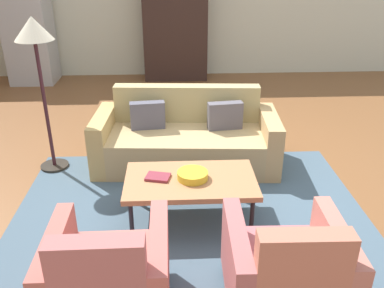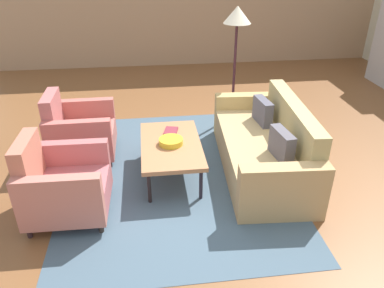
# 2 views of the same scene
# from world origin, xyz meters

# --- Properties ---
(ground_plane) EXTENTS (11.66, 11.66, 0.00)m
(ground_plane) POSITION_xyz_m (0.00, 0.00, 0.00)
(ground_plane) COLOR brown
(wall_left) EXTENTS (0.12, 8.68, 2.80)m
(wall_left) POSITION_xyz_m (-4.86, 0.00, 1.40)
(wall_left) COLOR tan
(wall_left) RESTS_ON ground
(area_rug) EXTENTS (3.40, 2.60, 0.01)m
(area_rug) POSITION_xyz_m (-0.20, -0.71, 0.00)
(area_rug) COLOR #485E6F
(area_rug) RESTS_ON ground
(couch) EXTENTS (2.15, 1.03, 0.86)m
(couch) POSITION_xyz_m (-0.19, 0.42, 0.29)
(couch) COLOR tan
(couch) RESTS_ON ground
(coffee_table) EXTENTS (1.20, 0.70, 0.43)m
(coffee_table) POSITION_xyz_m (-0.20, -0.76, 0.39)
(coffee_table) COLOR black
(coffee_table) RESTS_ON ground
(armchair_left) EXTENTS (0.80, 0.80, 0.88)m
(armchair_left) POSITION_xyz_m (-0.80, -1.93, 0.34)
(armchair_left) COLOR #3B2013
(armchair_left) RESTS_ON ground
(armchair_right) EXTENTS (0.82, 0.82, 0.88)m
(armchair_right) POSITION_xyz_m (0.40, -1.93, 0.34)
(armchair_right) COLOR #36191C
(armchair_right) RESTS_ON ground
(fruit_bowl) EXTENTS (0.28, 0.28, 0.07)m
(fruit_bowl) POSITION_xyz_m (-0.18, -0.76, 0.47)
(fruit_bowl) COLOR gold
(fruit_bowl) RESTS_ON coffee_table
(book_stack) EXTENTS (0.25, 0.20, 0.02)m
(book_stack) POSITION_xyz_m (-0.50, -0.74, 0.44)
(book_stack) COLOR maroon
(book_stack) RESTS_ON coffee_table
(floor_lamp) EXTENTS (0.40, 0.40, 1.72)m
(floor_lamp) POSITION_xyz_m (-1.75, 0.33, 1.44)
(floor_lamp) COLOR #2B251F
(floor_lamp) RESTS_ON ground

